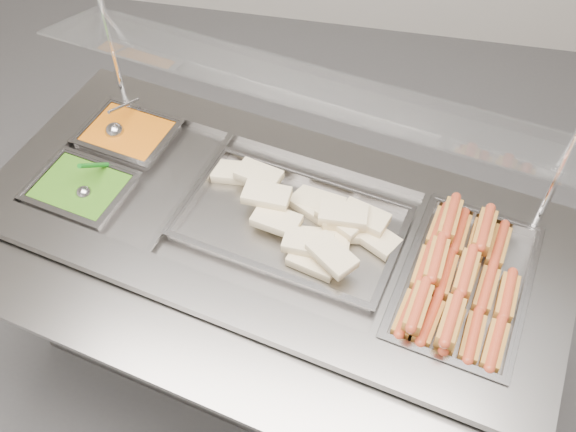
% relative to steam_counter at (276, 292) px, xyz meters
% --- Properties ---
extents(ground, '(6.00, 6.00, 0.00)m').
position_rel_steam_counter_xyz_m(ground, '(0.10, -0.29, -0.41)').
color(ground, '#555557').
rests_on(ground, ground).
extents(steam_counter, '(1.83, 1.10, 0.82)m').
position_rel_steam_counter_xyz_m(steam_counter, '(0.00, 0.00, 0.00)').
color(steam_counter, slate).
rests_on(steam_counter, ground).
extents(tray_rail, '(1.65, 0.66, 0.05)m').
position_rel_steam_counter_xyz_m(tray_rail, '(-0.10, -0.45, 0.36)').
color(tray_rail, gray).
rests_on(tray_rail, steam_counter).
extents(sneeze_guard, '(1.52, 0.57, 0.40)m').
position_rel_steam_counter_xyz_m(sneeze_guard, '(0.04, 0.19, 0.74)').
color(sneeze_guard, silver).
rests_on(sneeze_guard, steam_counter).
extents(pan_hotdogs, '(0.41, 0.55, 0.09)m').
position_rel_steam_counter_xyz_m(pan_hotdogs, '(0.55, -0.12, 0.37)').
color(pan_hotdogs, gray).
rests_on(pan_hotdogs, steam_counter).
extents(pan_wraps, '(0.68, 0.49, 0.06)m').
position_rel_steam_counter_xyz_m(pan_wraps, '(0.05, -0.01, 0.38)').
color(pan_wraps, gray).
rests_on(pan_wraps, steam_counter).
extents(pan_beans, '(0.31, 0.27, 0.09)m').
position_rel_steam_counter_xyz_m(pan_beans, '(-0.55, 0.25, 0.37)').
color(pan_beans, gray).
rests_on(pan_beans, steam_counter).
extents(pan_peas, '(0.31, 0.27, 0.09)m').
position_rel_steam_counter_xyz_m(pan_peas, '(-0.60, -0.01, 0.37)').
color(pan_peas, gray).
rests_on(pan_peas, steam_counter).
extents(hotdogs_in_buns, '(0.33, 0.51, 0.11)m').
position_rel_steam_counter_xyz_m(hotdogs_in_buns, '(0.53, -0.12, 0.41)').
color(hotdogs_in_buns, '#A86F23').
rests_on(hotdogs_in_buns, pan_hotdogs).
extents(tortilla_wraps, '(0.61, 0.41, 0.09)m').
position_rel_steam_counter_xyz_m(tortilla_wraps, '(0.13, -0.00, 0.42)').
color(tortilla_wraps, beige).
rests_on(tortilla_wraps, pan_wraps).
extents(ladle, '(0.07, 0.18, 0.12)m').
position_rel_steam_counter_xyz_m(ladle, '(-0.58, 0.25, 0.42)').
color(ladle, '#A7A7AC').
rests_on(ladle, pan_beans).
extents(serving_spoon, '(0.06, 0.16, 0.13)m').
position_rel_steam_counter_xyz_m(serving_spoon, '(-0.57, -0.02, 0.42)').
color(serving_spoon, '#A7A7AC').
rests_on(serving_spoon, pan_peas).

